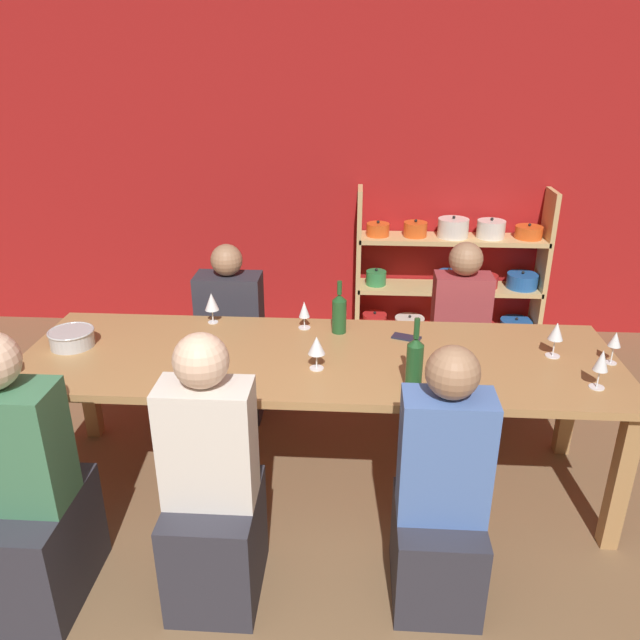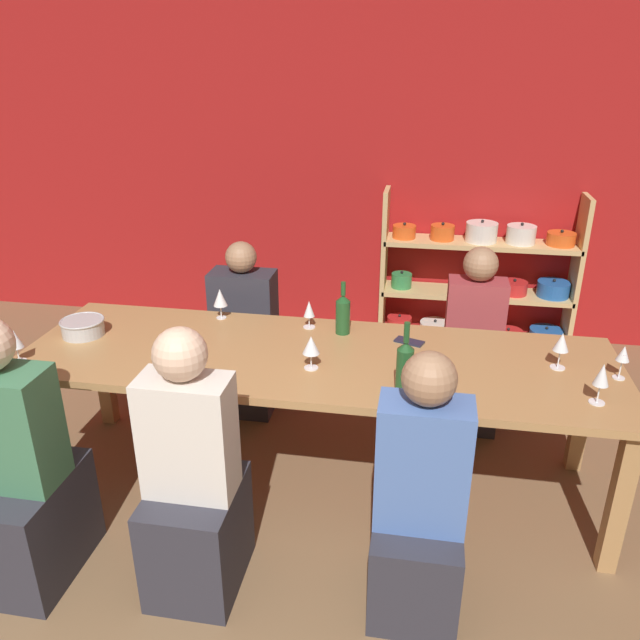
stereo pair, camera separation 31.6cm
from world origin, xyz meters
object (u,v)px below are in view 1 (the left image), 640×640
wine_glass_red_c (304,311)px  cell_phone (406,337)px  wine_bottle_green (339,312)px  wine_glass_empty_a (602,361)px  person_far_a (457,352)px  person_near_b (24,507)px  wine_glass_red_b (212,302)px  person_far_b (232,351)px  wine_glass_white_a (317,346)px  dining_table (319,369)px  wine_glass_red_a (615,341)px  wine_glass_red_e (556,332)px  person_near_a (213,504)px  wine_glass_red_d (5,355)px  shelf_unit (453,281)px  person_near_c (440,509)px  mixing_bowl (72,337)px  wine_bottle_dark (415,362)px

wine_glass_red_c → cell_phone: wine_glass_red_c is taller
wine_bottle_green → wine_glass_empty_a: bearing=-24.3°
person_far_a → person_near_b: 2.58m
wine_glass_red_b → person_far_b: bearing=88.9°
wine_glass_white_a → wine_bottle_green: bearing=78.0°
dining_table → wine_glass_red_a: size_ratio=17.99×
wine_glass_red_b → wine_glass_red_c: (0.52, -0.04, -0.02)m
wine_glass_red_a → wine_glass_red_e: bearing=167.4°
wine_glass_white_a → person_near_a: bearing=-121.8°
dining_table → wine_glass_red_b: wine_glass_red_b is taller
wine_glass_red_d → wine_glass_white_a: bearing=7.0°
cell_phone → person_far_b: size_ratio=0.15×
shelf_unit → person_near_c: size_ratio=1.25×
shelf_unit → wine_glass_empty_a: size_ratio=7.89×
wine_glass_red_b → person_near_a: person_near_a is taller
wine_glass_empty_a → person_near_c: (-0.73, -0.47, -0.47)m
wine_glass_empty_a → wine_glass_red_d: size_ratio=1.13×
wine_glass_red_e → cell_phone: bearing=167.0°
person_far_a → person_near_c: person_near_c is taller
wine_glass_red_b → person_near_a: bearing=-78.5°
wine_glass_red_a → wine_glass_red_d: (-2.87, -0.32, -0.01)m
wine_glass_red_c → person_near_a: 1.21m
person_far_a → person_far_b: 1.44m
shelf_unit → person_far_a: bearing=-96.1°
person_near_c → wine_glass_empty_a: bearing=32.8°
mixing_bowl → wine_glass_red_c: bearing=14.5°
wine_glass_red_c → person_near_a: (-0.29, -1.10, -0.42)m
shelf_unit → wine_bottle_green: (-0.86, -1.69, 0.41)m
person_near_c → wine_bottle_green: bearing=114.3°
wine_glass_red_c → person_near_c: (0.65, -1.05, -0.44)m
wine_bottle_dark → person_near_c: (0.10, -0.42, -0.47)m
wine_glass_red_d → wine_glass_red_e: 2.63m
wine_bottle_dark → person_near_a: bearing=-151.0°
mixing_bowl → wine_glass_red_d: 0.38m
person_near_a → person_near_b: size_ratio=0.99×
wine_glass_empty_a → wine_glass_red_b: bearing=161.9°
dining_table → wine_glass_red_e: bearing=3.1°
person_far_b → person_near_a: bearing=98.3°
wine_glass_red_a → wine_glass_red_e: 0.27m
person_near_b → dining_table: bearing=35.6°
wine_glass_empty_a → person_near_b: (-2.45, -0.59, -0.45)m
shelf_unit → wine_bottle_dark: bearing=-102.5°
mixing_bowl → person_near_a: person_near_a is taller
wine_glass_red_b → person_far_a: bearing=16.3°
dining_table → wine_glass_red_c: wine_glass_red_c is taller
wine_glass_red_d → cell_phone: bearing=16.2°
mixing_bowl → wine_bottle_green: (1.37, 0.26, 0.07)m
shelf_unit → wine_glass_red_e: bearing=-83.6°
mixing_bowl → wine_glass_empty_a: 2.58m
wine_glass_red_b → person_near_a: size_ratio=0.14×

